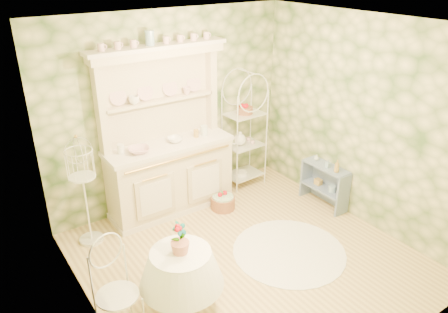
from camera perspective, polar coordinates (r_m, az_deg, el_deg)
floor at (r=5.37m, az=3.10°, el=-13.10°), size 3.60×3.60×0.00m
ceiling at (r=4.28m, az=3.96°, el=16.75°), size 3.60×3.60×0.00m
wall_left at (r=3.94m, az=-17.83°, el=-6.10°), size 3.60×3.60×0.00m
wall_right at (r=5.87m, az=17.56°, el=4.26°), size 3.60×3.60×0.00m
wall_back at (r=6.08m, az=-6.99°, el=5.95°), size 3.60×3.60×0.00m
wall_front at (r=3.61m, az=21.49°, el=-9.78°), size 3.60×3.60×0.00m
kitchen_dresser at (r=5.83m, az=-7.33°, el=2.95°), size 1.87×0.61×2.29m
bakers_rack at (r=6.61m, az=2.66°, el=3.40°), size 0.57×0.42×1.77m
side_shelf at (r=6.42m, az=12.95°, el=-3.79°), size 0.33×0.70×0.58m
round_table at (r=4.49m, az=-5.54°, el=-15.67°), size 0.84×0.84×0.78m
cafe_chair at (r=4.36m, az=-13.69°, el=-17.66°), size 0.44×0.44×0.81m
birdcage_stand at (r=5.50m, az=-17.85°, el=-3.82°), size 0.41×0.41×1.55m
floor_basket at (r=6.23m, az=-0.13°, el=-5.89°), size 0.43×0.43×0.23m
lace_rug at (r=5.52m, az=8.49°, el=-12.13°), size 1.59×1.59×0.01m
bowl_floral at (r=5.66m, az=-11.03°, el=0.59°), size 0.33×0.33×0.07m
bowl_white at (r=5.92m, az=-6.40°, el=1.99°), size 0.26×0.26×0.07m
cup_left at (r=5.67m, az=-11.65°, el=6.99°), size 0.17×0.17×0.11m
cup_right at (r=5.99m, az=-4.88°, el=8.37°), size 0.12×0.12×0.10m
potted_geranium at (r=4.24m, az=-5.75°, el=-10.54°), size 0.18×0.15×0.31m
bottle_amber at (r=6.10m, az=14.51°, el=-1.41°), size 0.09×0.09×0.18m
bottle_blue at (r=6.21m, az=13.38°, el=-1.09°), size 0.06×0.06×0.12m
bottle_glass at (r=6.40m, az=11.99°, el=-0.22°), size 0.09×0.09×0.09m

